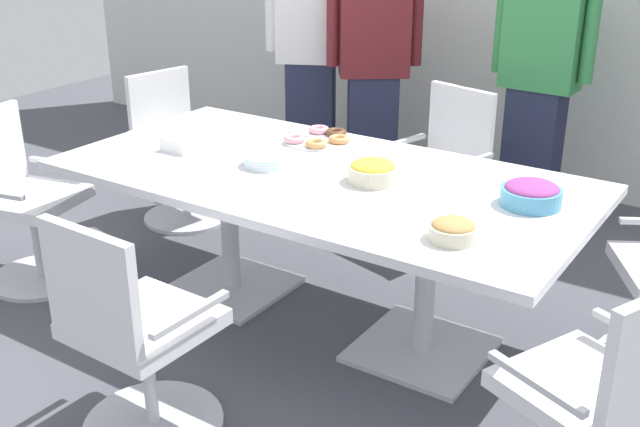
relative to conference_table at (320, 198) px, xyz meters
name	(u,v)px	position (x,y,z in m)	size (l,w,h in m)	color
ground_plane	(320,318)	(0.00, 0.00, -0.63)	(10.00, 10.00, 0.01)	#4C4F56
conference_table	(320,198)	(0.00, 0.00, 0.00)	(2.40, 1.20, 0.75)	silver
office_chair_0	(134,343)	(-0.08, -1.10, -0.22)	(0.55, 0.55, 0.91)	silver
office_chair_1	(597,413)	(1.44, -0.59, -0.22)	(0.71, 0.71, 0.91)	silver
office_chair_3	(440,179)	(0.09, 1.10, -0.22)	(0.66, 0.66, 0.91)	silver
office_chair_4	(178,156)	(-1.44, 0.58, -0.22)	(0.63, 0.63, 0.91)	silver
office_chair_5	(24,207)	(-1.52, -0.49, -0.22)	(0.65, 0.65, 0.91)	silver
person_standing_0	(311,49)	(-1.11, 1.56, 0.32)	(0.59, 0.39, 1.81)	#232842
person_standing_1	(374,63)	(-0.63, 1.58, 0.28)	(0.54, 0.44, 1.73)	#232842
person_standing_2	(540,74)	(0.40, 1.74, 0.30)	(0.61, 0.24, 1.77)	#232842
snack_bowl_candy_mix	(531,193)	(0.93, 0.14, 0.18)	(0.24, 0.24, 0.11)	#4C9EC6
snack_bowl_chips_yellow	(373,171)	(0.26, 0.02, 0.18)	(0.22, 0.22, 0.10)	beige
snack_bowl_cookies	(453,230)	(0.80, -0.34, 0.17)	(0.18, 0.18, 0.08)	beige
donut_platter	(317,138)	(-0.27, 0.39, 0.14)	(0.35, 0.34, 0.04)	white
plate_stack	(267,160)	(-0.26, -0.05, 0.15)	(0.22, 0.22, 0.05)	white
napkin_pile	(182,143)	(-0.75, -0.10, 0.16)	(0.16, 0.16, 0.07)	white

